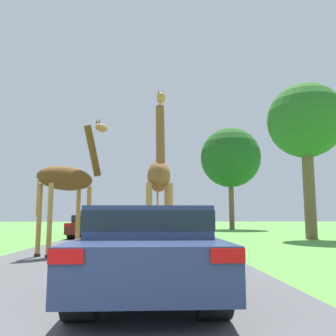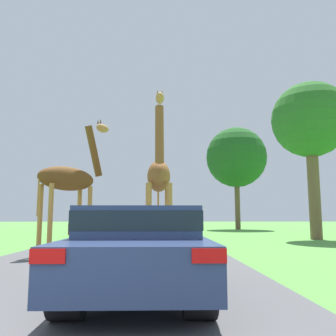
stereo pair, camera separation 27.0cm
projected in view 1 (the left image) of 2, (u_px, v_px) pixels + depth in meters
road at (138, 230)px, 31.22m from camera, size 6.99×120.00×0.00m
giraffe_near_road at (159, 180)px, 11.23m from camera, size 0.87×2.60×4.90m
giraffe_companion at (69, 180)px, 11.56m from camera, size 2.10×2.50×4.70m
car_lead_maroon at (149, 247)px, 5.46m from camera, size 1.92×4.06×1.35m
car_queue_right at (124, 222)px, 28.48m from camera, size 1.93×4.71×1.37m
car_queue_left at (156, 226)px, 16.65m from camera, size 1.96×3.95×1.42m
car_far_ahead at (90, 225)px, 20.65m from camera, size 1.95×4.52×1.27m
car_verge_right at (170, 224)px, 24.48m from camera, size 1.96×4.14×1.31m
tree_left_edge at (306, 122)px, 19.67m from camera, size 4.14×4.14×8.55m
tree_right_cluster at (230, 158)px, 34.08m from camera, size 5.72×5.72×9.67m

